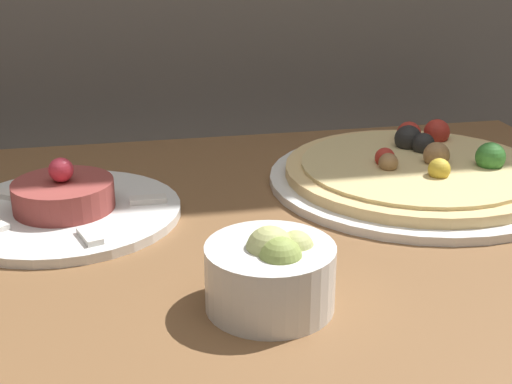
{
  "coord_description": "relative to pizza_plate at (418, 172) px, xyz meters",
  "views": [
    {
      "loc": [
        -0.09,
        -0.36,
        1.09
      ],
      "look_at": [
        0.04,
        0.3,
        0.83
      ],
      "focal_mm": 50.0,
      "sensor_mm": 36.0,
      "label": 1
    }
  ],
  "objects": [
    {
      "name": "tartare_plate",
      "position": [
        -0.41,
        -0.02,
        -0.0
      ],
      "size": [
        0.25,
        0.25,
        0.07
      ],
      "color": "white",
      "rests_on": "dining_table"
    },
    {
      "name": "pizza_plate",
      "position": [
        0.0,
        0.0,
        0.0
      ],
      "size": [
        0.35,
        0.35,
        0.05
      ],
      "color": "white",
      "rests_on": "dining_table"
    },
    {
      "name": "small_bowl",
      "position": [
        -0.24,
        -0.25,
        0.02
      ],
      "size": [
        0.11,
        0.11,
        0.07
      ],
      "color": "white",
      "rests_on": "dining_table"
    },
    {
      "name": "dining_table",
      "position": [
        -0.26,
        -0.07,
        -0.16
      ],
      "size": [
        1.01,
        0.63,
        0.79
      ],
      "color": "brown",
      "rests_on": "ground_plane"
    }
  ]
}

